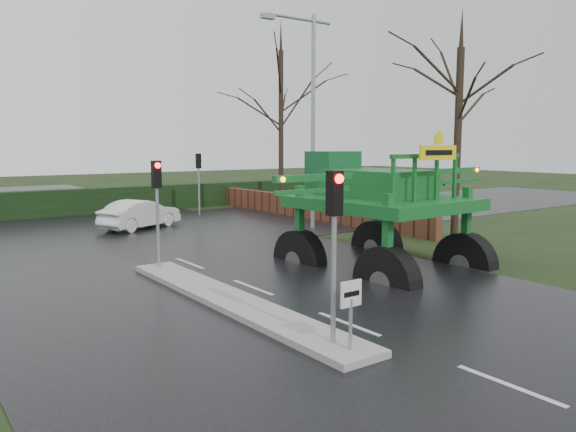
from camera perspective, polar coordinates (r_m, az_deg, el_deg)
ground at (r=12.89m, az=6.12°, el=-10.93°), size 140.00×140.00×0.00m
road_main at (r=21.15m, az=-12.37°, el=-3.85°), size 14.00×80.00×0.02m
road_cross at (r=26.69m, az=-17.55°, el=-1.73°), size 80.00×12.00×0.02m
median_island at (r=14.46m, az=-5.88°, el=-8.55°), size 1.20×10.00×0.16m
hedge_row at (r=34.23m, az=-21.85°, el=1.25°), size 44.00×0.90×1.50m
brick_wall at (r=31.48m, az=0.84°, el=1.02°), size 0.40×20.00×1.20m
keep_left_sign at (r=10.68m, az=6.40°, el=-8.85°), size 0.50×0.07×1.35m
traffic_signal_near at (r=10.73m, az=4.75°, el=-0.39°), size 0.26×0.33×3.52m
traffic_signal_mid at (r=18.01m, az=-13.17°, el=2.52°), size 0.26×0.33×3.52m
traffic_signal_far at (r=32.63m, az=-9.08°, el=4.65°), size 0.26×0.33×3.52m
street_light_right at (r=26.79m, az=2.05°, el=11.47°), size 3.85×0.30×10.00m
tree_right_near at (r=24.86m, az=16.93°, el=9.66°), size 5.60×5.60×9.64m
tree_right_far at (r=36.90m, az=-0.72°, el=11.10°), size 7.00×7.00×12.05m
crop_sprayer at (r=16.50m, az=9.50°, el=2.26°), size 9.86×6.37×5.51m
white_sedan at (r=27.91m, az=-14.74°, el=-1.26°), size 4.44×3.08×1.39m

